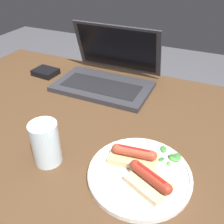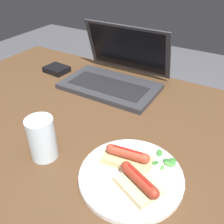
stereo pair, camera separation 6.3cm
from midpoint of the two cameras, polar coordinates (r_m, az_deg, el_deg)
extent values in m
cube|color=#4C331E|center=(0.78, -3.13, -3.62)|extent=(1.27, 0.85, 0.04)
cylinder|color=#4C331E|center=(1.51, -13.15, -1.90)|extent=(0.05, 0.05, 0.74)
cube|color=#2D2D33|center=(0.95, 1.42, 5.87)|extent=(0.35, 0.21, 0.02)
cube|color=black|center=(0.93, 1.04, 6.07)|extent=(0.29, 0.12, 0.00)
cube|color=#2D2D33|center=(1.01, 5.34, 14.18)|extent=(0.35, 0.06, 0.19)
cube|color=black|center=(1.01, 5.23, 14.18)|extent=(0.32, 0.05, 0.17)
cylinder|color=white|center=(0.60, 7.45, -14.54)|extent=(0.24, 0.24, 0.01)
torus|color=white|center=(0.60, 7.52, -13.99)|extent=(0.24, 0.24, 0.01)
cube|color=#D6B784|center=(0.57, 9.42, -16.39)|extent=(0.11, 0.10, 0.02)
cylinder|color=maroon|center=(0.55, 9.61, -15.06)|extent=(0.09, 0.06, 0.02)
sphere|color=maroon|center=(0.57, 6.50, -12.44)|extent=(0.02, 0.02, 0.02)
sphere|color=maroon|center=(0.54, 13.03, -17.81)|extent=(0.02, 0.02, 0.02)
cylinder|color=red|center=(0.54, 9.74, -14.21)|extent=(0.07, 0.03, 0.00)
cube|color=tan|center=(0.62, 6.47, -10.90)|extent=(0.12, 0.07, 0.02)
cylinder|color=#9E3D28|center=(0.60, 6.60, -9.50)|extent=(0.09, 0.04, 0.02)
sphere|color=#9E3D28|center=(0.60, 10.60, -10.53)|extent=(0.02, 0.02, 0.02)
sphere|color=#9E3D28|center=(0.61, 2.71, -8.46)|extent=(0.02, 0.02, 0.02)
cylinder|color=red|center=(0.59, 6.67, -8.65)|extent=(0.07, 0.01, 0.01)
ellipsoid|color=#4C8E3D|center=(0.62, 14.38, -12.35)|extent=(0.01, 0.02, 0.00)
ellipsoid|color=#387A33|center=(0.64, 16.42, -11.00)|extent=(0.02, 0.03, 0.01)
ellipsoid|color=#4C8E3D|center=(0.63, 15.82, -11.42)|extent=(0.03, 0.02, 0.01)
ellipsoid|color=#2D662D|center=(0.63, 12.82, -11.40)|extent=(0.02, 0.02, 0.00)
ellipsoid|color=#4C8E3D|center=(0.64, 15.69, -10.83)|extent=(0.03, 0.02, 0.01)
ellipsoid|color=#387A33|center=(0.66, 13.57, -9.15)|extent=(0.02, 0.03, 0.01)
ellipsoid|color=#2D662D|center=(0.64, 15.57, -11.04)|extent=(0.03, 0.02, 0.01)
ellipsoid|color=#2D662D|center=(0.64, 15.70, -10.84)|extent=(0.01, 0.02, 0.00)
ellipsoid|color=#2D662D|center=(0.64, 11.02, -10.45)|extent=(0.03, 0.03, 0.01)
cylinder|color=silver|center=(0.63, -12.97, -6.01)|extent=(0.07, 0.07, 0.11)
cube|color=black|center=(1.10, -10.90, 9.53)|extent=(0.10, 0.08, 0.02)
camera|label=1|loc=(0.03, -87.43, 1.74)|focal=40.00mm
camera|label=2|loc=(0.03, 92.57, -1.74)|focal=40.00mm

